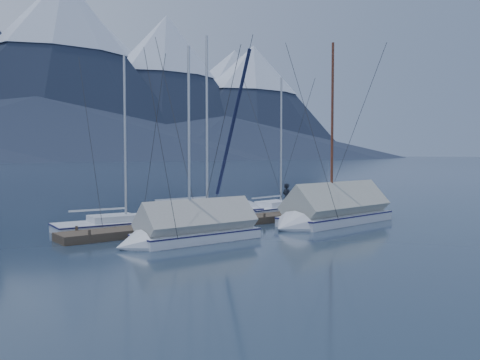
% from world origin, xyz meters
% --- Properties ---
extents(ground, '(1000.00, 1000.00, 0.00)m').
position_xyz_m(ground, '(0.00, 0.00, 0.00)').
color(ground, '#172434').
rests_on(ground, ground).
extents(dock, '(18.00, 1.50, 0.54)m').
position_xyz_m(dock, '(0.00, 2.00, 0.11)').
color(dock, '#382D23').
rests_on(dock, ground).
extents(mooring_posts, '(15.12, 1.52, 0.35)m').
position_xyz_m(mooring_posts, '(-0.50, 2.00, 0.35)').
color(mooring_posts, '#382D23').
rests_on(mooring_posts, ground).
extents(sailboat_open_left, '(6.78, 2.85, 8.79)m').
position_xyz_m(sailboat_open_left, '(-4.80, 3.80, 0.15)').
color(sailboat_open_left, silver).
rests_on(sailboat_open_left, ground).
extents(sailboat_open_mid, '(8.08, 3.46, 10.63)m').
position_xyz_m(sailboat_open_mid, '(0.20, 4.39, 0.19)').
color(sailboat_open_mid, silver).
rests_on(sailboat_open_mid, ground).
extents(sailboat_open_right, '(6.88, 3.10, 8.81)m').
position_xyz_m(sailboat_open_right, '(5.55, 4.64, 0.15)').
color(sailboat_open_right, white).
rests_on(sailboat_open_right, ground).
extents(sailboat_covered_near, '(7.86, 3.31, 9.97)m').
position_xyz_m(sailboat_covered_near, '(3.54, -0.72, 0.50)').
color(sailboat_covered_near, silver).
rests_on(sailboat_covered_near, ground).
extents(sailboat_covered_far, '(6.07, 2.58, 8.50)m').
position_xyz_m(sailboat_covered_far, '(-4.84, -0.81, 0.42)').
color(sailboat_covered_far, silver).
rests_on(sailboat_covered_far, ground).
extents(person, '(0.42, 0.60, 1.58)m').
position_xyz_m(person, '(3.27, 2.10, 1.13)').
color(person, black).
rests_on(person, dock).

